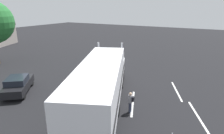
# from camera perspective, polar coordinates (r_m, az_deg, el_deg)

# --- Properties ---
(ground_plane) EXTENTS (120.00, 120.00, 0.00)m
(ground_plane) POSITION_cam_1_polar(r_m,az_deg,el_deg) (20.57, 1.18, -4.32)
(ground_plane) COLOR black
(lane_stripe_near) EXTENTS (4.17, 1.72, 0.01)m
(lane_stripe_near) POSITION_cam_1_polar(r_m,az_deg,el_deg) (16.29, 6.20, -10.59)
(lane_stripe_near) COLOR silver
(lane_stripe_near) RESTS_ON ground_plane
(lane_stripe_mid) EXTENTS (4.10, 1.90, 0.01)m
(lane_stripe_mid) POSITION_cam_1_polar(r_m,az_deg,el_deg) (19.32, 18.68, -6.78)
(lane_stripe_mid) COLOR silver
(lane_stripe_mid) RESTS_ON ground_plane
(lane_stripe_far) EXTENTS (4.07, 1.96, 0.01)m
(lane_stripe_far) POSITION_cam_1_polar(r_m,az_deg,el_deg) (15.75, 24.21, -13.24)
(lane_stripe_far) COLOR silver
(lane_stripe_far) RESTS_ON ground_plane
(semi_truck) EXTENTS (13.97, 7.98, 4.50)m
(semi_truck) POSITION_cam_1_polar(r_m,az_deg,el_deg) (13.80, -2.81, -4.32)
(semi_truck) COLOR white
(semi_truck) RESTS_ON ground_plane
(person_bystander) EXTENTS (0.34, 0.46, 1.63)m
(person_bystander) POSITION_cam_1_polar(r_m,az_deg,el_deg) (14.57, 5.55, -10.20)
(person_bystander) COLOR #2D3347
(person_bystander) RESTS_ON ground_plane
(parked_car) EXTENTS (4.56, 4.15, 1.57)m
(parked_car) POSITION_cam_1_polar(r_m,az_deg,el_deg) (19.70, -26.18, -4.70)
(parked_car) COLOR black
(parked_car) RESTS_ON ground_plane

